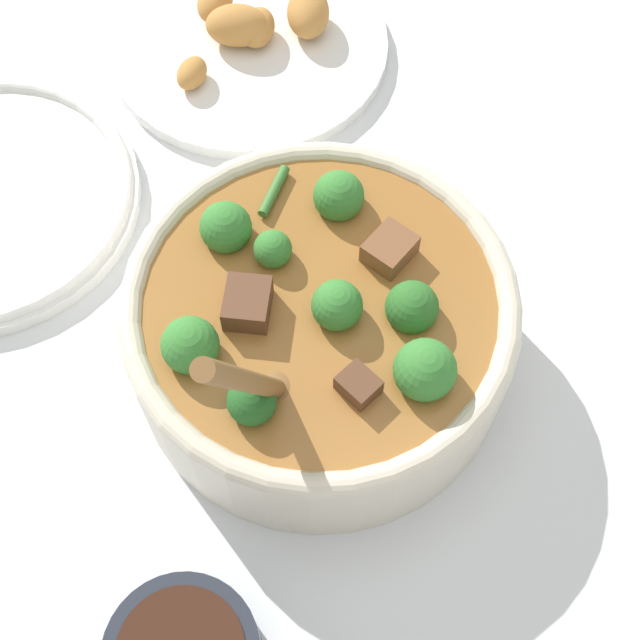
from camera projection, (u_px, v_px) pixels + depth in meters
ground_plane at (320, 356)px, 0.64m from camera, size 4.00×4.00×0.00m
stew_bowl at (320, 324)px, 0.60m from camera, size 0.26×0.26×0.23m
food_plate at (250, 40)px, 0.77m from camera, size 0.24×0.24×0.05m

